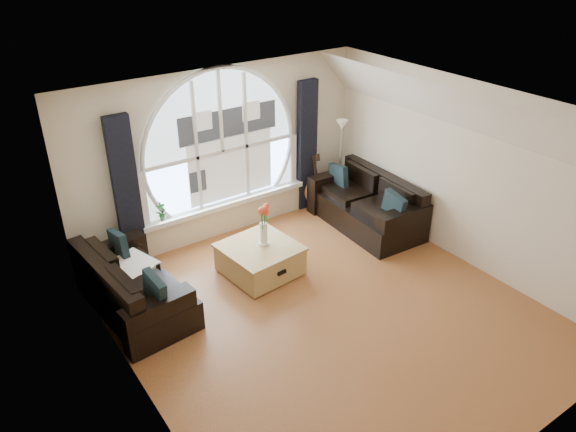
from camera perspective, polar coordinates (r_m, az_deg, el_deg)
The scene contains 21 objects.
ground at distance 7.42m, azimuth 4.03°, elevation -9.89°, with size 5.00×5.50×0.01m, color brown.
ceiling at distance 6.13m, azimuth 4.89°, elevation 10.35°, with size 5.00×5.50×0.01m, color silver.
wall_back at distance 8.76m, azimuth -6.98°, elevation 6.46°, with size 5.00×0.01×2.70m, color beige.
wall_front at distance 5.24m, azimuth 24.09°, elevation -12.77°, with size 5.00×0.01×2.70m, color beige.
wall_left at distance 5.66m, azimuth -15.91°, elevation -7.77°, with size 0.01×5.50×2.70m, color beige.
wall_right at distance 8.33m, azimuth 17.98°, elevation 4.07°, with size 0.01×5.50×2.70m, color beige.
attic_slope at distance 7.77m, azimuth 17.67°, elevation 10.31°, with size 0.92×5.50×0.72m, color silver.
arched_window at distance 8.63m, azimuth -6.99°, elevation 8.09°, with size 2.60×0.06×2.15m, color silver.
window_sill at distance 9.02m, azimuth -6.37°, elevation 1.31°, with size 2.90×0.22×0.08m, color white.
window_frame at distance 8.61m, azimuth -6.89°, elevation 8.04°, with size 2.76×0.08×2.15m, color white.
neighbor_house at distance 8.73m, azimuth -6.02°, elevation 7.50°, with size 1.70×0.02×1.50m, color silver.
curtain_left at distance 8.18m, azimuth -16.36°, elevation 2.30°, with size 0.35×0.12×2.30m, color black.
curtain_right at distance 9.53m, azimuth 1.97°, elevation 7.21°, with size 0.35×0.12×2.30m, color black.
sofa_left at distance 7.49m, azimuth -15.58°, elevation -6.80°, with size 0.92×1.84×0.82m, color black.
sofa_right at distance 9.26m, azimuth 8.07°, elevation 1.17°, with size 0.97×1.95×0.87m, color black.
coffee_chest at distance 8.03m, azimuth -2.91°, elevation -4.38°, with size 1.00×1.00×0.49m, color #A58449.
throw_blanket at distance 7.67m, azimuth -15.85°, elevation -5.07°, with size 0.55×0.55×0.10m, color silver.
vase_flowers at distance 7.77m, azimuth -2.57°, elevation -0.47°, with size 0.24×0.24×0.70m, color white.
floor_lamp at distance 9.75m, azimuth 5.41°, elevation 5.37°, with size 0.24×0.24×1.60m, color #B2B2B2.
guitar at distance 9.74m, azimuth 2.66°, elevation 3.72°, with size 0.36×0.24×1.06m, color brown.
potted_plant at distance 8.53m, azimuth -13.00°, elevation 0.46°, with size 0.16×0.11×0.30m, color #1E6023.
Camera 1 is at (-3.74, -4.48, 4.58)m, focal length 34.37 mm.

